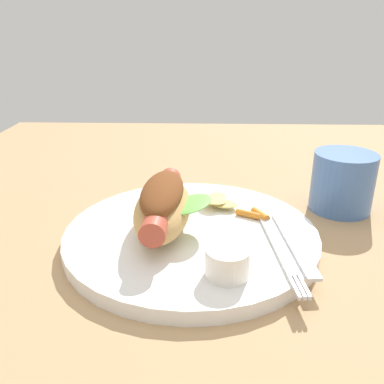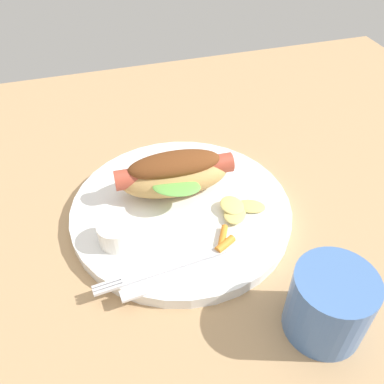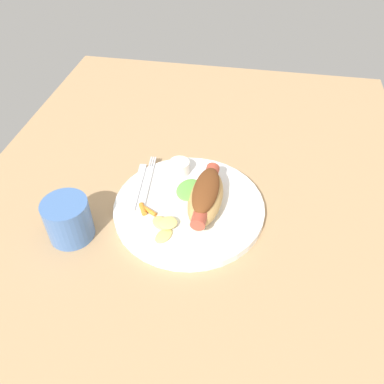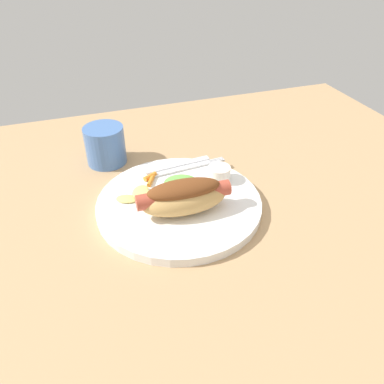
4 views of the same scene
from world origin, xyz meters
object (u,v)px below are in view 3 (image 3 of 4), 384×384
Objects in this scene: fork at (148,182)px; chips_pile at (164,227)px; plate at (192,208)px; sauce_ramekin at (179,167)px; carrot_garnish at (146,210)px; knife at (138,186)px; hot_dog at (205,195)px; drinking_cup at (68,220)px.

fork is 12.84cm from chips_pile.
plate is 6.84× the size of sauce_ramekin.
carrot_garnish is (-3.16, 8.09, 1.24)cm from plate.
sauce_ramekin is 9.42cm from knife.
hot_dog is 3.95× the size of carrot_garnish.
chips_pile reaches higher than knife.
fork is at bearing 28.37° from chips_pile.
sauce_ramekin is at bearing 38.77° from hot_dog.
chips_pile reaches higher than carrot_garnish.
sauce_ramekin reaches higher than knife.
fork is 17.59cm from drinking_cup.
sauce_ramekin is 15.70cm from chips_pile.
hot_dog is at bearing -91.73° from plate.
plate is 1.82× the size of hot_dog.
plate is 2.12× the size of knife.
carrot_garnish is at bearing 111.34° from plate.
sauce_ramekin reaches higher than chips_pile.
knife is at bearing -34.49° from drinking_cup.
fork is at bearing 12.48° from carrot_garnish.
sauce_ramekin is at bearing 1.64° from chips_pile.
plate is at bearing -28.57° from chips_pile.
hot_dog is (-0.08, -2.58, 3.83)cm from plate.
sauce_ramekin reaches higher than carrot_garnish.
knife is 7.10cm from carrot_garnish.
drinking_cup is at bearing 115.36° from plate.
sauce_ramekin is 0.27× the size of fork.
chips_pile is at bearing -147.08° from knife.
chips_pile is at bearing -129.42° from carrot_garnish.
fork is 2.21× the size of chips_pile.
plate is 3.56× the size of drinking_cup.
drinking_cup reaches higher than hot_dog.
knife is at bearing 79.27° from hot_dog.
fork is at bearing 127.84° from sauce_ramekin.
hot_dog is 9.49cm from chips_pile.
chips_pile reaches higher than fork.
hot_dog is 11.40cm from carrot_garnish.
fork is 1.15× the size of knife.
drinking_cup is (-14.06, 10.35, 2.10)cm from fork.
carrot_garnish is (-3.08, 10.67, -2.59)cm from hot_dog.
plate is 11.90cm from knife.
sauce_ramekin is (8.98, 6.72, -1.65)cm from hot_dog.
carrot_garnish is at bearing 50.58° from chips_pile.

